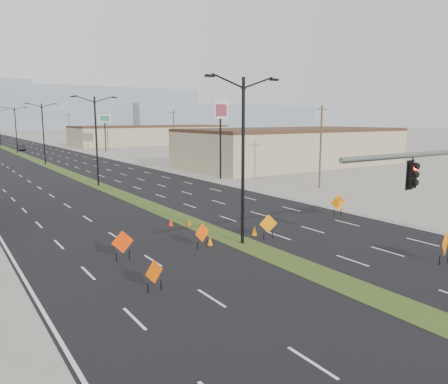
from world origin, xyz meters
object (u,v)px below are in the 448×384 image
pole_sign_east_far (105,122)px  construction_sign_2 (202,234)px  streetlight_1 (96,138)px  car_mid (21,148)px  pole_sign_east_near (220,116)px  cone_1 (189,223)px  streetlight_0 (243,156)px  construction_sign_3 (268,225)px  cone_3 (171,222)px  cone_0 (210,241)px  construction_sign_4 (445,244)px  construction_sign_1 (123,243)px  cone_2 (255,231)px  streetlight_3 (16,128)px  construction_sign_5 (338,203)px  construction_sign_0 (154,273)px  streetlight_2 (43,132)px

pole_sign_east_far → construction_sign_2: bearing=-93.7°
streetlight_1 → construction_sign_2: (-2.57, -27.48, -4.52)m
car_mid → pole_sign_east_near: pole_sign_east_near is taller
cone_1 → streetlight_0: bearing=-84.0°
construction_sign_3 → cone_3: 7.52m
streetlight_1 → cone_0: size_ratio=17.73×
construction_sign_4 → cone_3: construction_sign_4 is taller
streetlight_1 → pole_sign_east_near: 15.33m
construction_sign_1 → cone_2: (9.11, 0.14, -0.67)m
streetlight_3 → cone_3: 77.69m
streetlight_1 → car_mid: streetlight_1 is taller
cone_3 → cone_2: bearing=-57.5°
streetlight_3 → pole_sign_east_far: size_ratio=1.18×
streetlight_1 → cone_0: bearing=-93.9°
pole_sign_east_far → streetlight_0: bearing=-91.8°
construction_sign_4 → cone_2: bearing=96.9°
pole_sign_east_far → cone_2: bearing=-90.7°
cone_0 → pole_sign_east_near: size_ratio=0.06×
car_mid → cone_1: (-2.59, -86.67, -0.43)m
cone_1 → cone_0: bearing=-104.8°
car_mid → cone_3: size_ratio=7.86×
streetlight_1 → construction_sign_4: bearing=-79.8°
streetlight_0 → streetlight_3: size_ratio=1.00×
construction_sign_5 → cone_0: construction_sign_5 is taller
streetlight_0 → construction_sign_0: streetlight_0 is taller
construction_sign_0 → cone_1: construction_sign_0 is taller
streetlight_3 → construction_sign_4: size_ratio=5.51×
car_mid → pole_sign_east_near: size_ratio=0.45×
cone_2 → pole_sign_east_far: pole_sign_east_far is taller
streetlight_1 → cone_1: (-0.59, -22.35, -5.14)m
construction_sign_0 → cone_0: size_ratio=2.59×
streetlight_3 → construction_sign_2: bearing=-91.8°
construction_sign_0 → pole_sign_east_near: size_ratio=0.15×
construction_sign_0 → construction_sign_1: construction_sign_1 is taller
pole_sign_east_near → streetlight_2: bearing=92.0°
streetlight_1 → construction_sign_2: size_ratio=6.50×
streetlight_0 → construction_sign_3: bearing=-1.5°
cone_0 → car_mid: bearing=87.6°
car_mid → construction_sign_4: construction_sign_4 is taller
cone_0 → cone_1: cone_0 is taller
streetlight_2 → cone_1: streetlight_2 is taller
construction_sign_2 → streetlight_0: bearing=-27.3°
streetlight_3 → construction_sign_1: 83.46m
construction_sign_1 → pole_sign_east_near: size_ratio=0.17×
construction_sign_2 → pole_sign_east_far: pole_sign_east_far is taller
cone_3 → pole_sign_east_near: size_ratio=0.06×
construction_sign_4 → cone_2: (-4.86, 10.12, -0.76)m
streetlight_3 → construction_sign_5: bearing=-82.5°
construction_sign_4 → pole_sign_east_near: 35.83m
streetlight_3 → construction_sign_0: bearing=-95.0°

